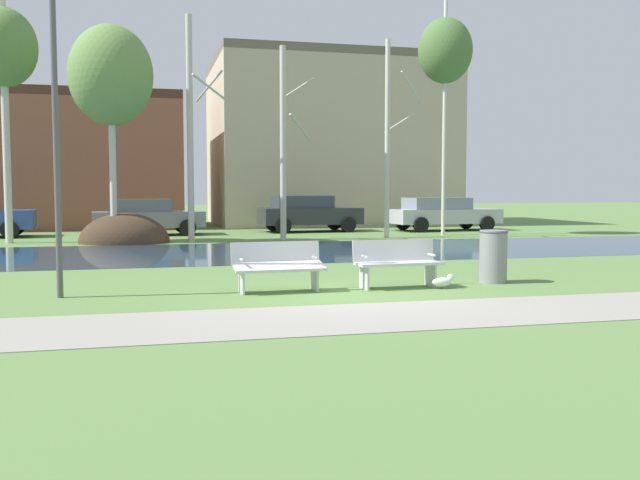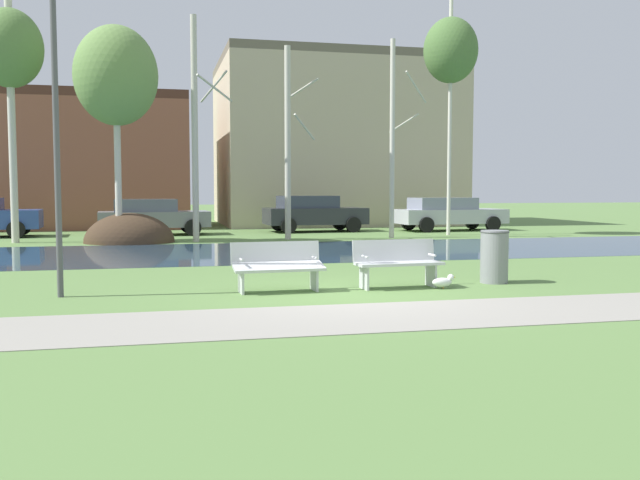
{
  "view_description": "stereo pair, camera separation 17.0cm",
  "coord_description": "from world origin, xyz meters",
  "px_view_note": "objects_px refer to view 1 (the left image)",
  "views": [
    {
      "loc": [
        -3.34,
        -11.33,
        1.8
      ],
      "look_at": [
        -0.28,
        0.95,
        0.87
      ],
      "focal_mm": 39.18,
      "sensor_mm": 36.0,
      "label": 1
    },
    {
      "loc": [
        -3.17,
        -11.37,
        1.8
      ],
      "look_at": [
        -0.28,
        0.95,
        0.87
      ],
      "focal_mm": 39.18,
      "sensor_mm": 36.0,
      "label": 2
    }
  ],
  "objects_px": {
    "streetlamp": "(53,47)",
    "seagull": "(443,281)",
    "bench_left": "(278,265)",
    "parked_hatch_third_dark": "(308,213)",
    "parked_wagon_fourth_silver": "(442,213)",
    "trash_bin": "(493,256)",
    "bench_right": "(397,262)",
    "parked_sedan_second_grey": "(146,216)"
  },
  "relations": [
    {
      "from": "bench_right",
      "to": "parked_sedan_second_grey",
      "type": "relative_size",
      "value": 0.38
    },
    {
      "from": "trash_bin",
      "to": "streetlamp",
      "type": "xyz_separation_m",
      "value": [
        -7.89,
        0.02,
        3.58
      ]
    },
    {
      "from": "parked_hatch_third_dark",
      "to": "seagull",
      "type": "bearing_deg",
      "value": -94.74
    },
    {
      "from": "trash_bin",
      "to": "parked_sedan_second_grey",
      "type": "relative_size",
      "value": 0.23
    },
    {
      "from": "trash_bin",
      "to": "seagull",
      "type": "bearing_deg",
      "value": -156.97
    },
    {
      "from": "streetlamp",
      "to": "seagull",
      "type": "bearing_deg",
      "value": -4.9
    },
    {
      "from": "bench_left",
      "to": "trash_bin",
      "type": "distance_m",
      "value": 4.25
    },
    {
      "from": "parked_hatch_third_dark",
      "to": "parked_wagon_fourth_silver",
      "type": "relative_size",
      "value": 0.9
    },
    {
      "from": "bench_right",
      "to": "parked_wagon_fourth_silver",
      "type": "relative_size",
      "value": 0.34
    },
    {
      "from": "bench_right",
      "to": "streetlamp",
      "type": "xyz_separation_m",
      "value": [
        -5.86,
        0.21,
        3.63
      ]
    },
    {
      "from": "parked_hatch_third_dark",
      "to": "parked_wagon_fourth_silver",
      "type": "xyz_separation_m",
      "value": [
        5.84,
        -0.63,
        -0.04
      ]
    },
    {
      "from": "bench_left",
      "to": "seagull",
      "type": "relative_size",
      "value": 3.58
    },
    {
      "from": "bench_left",
      "to": "trash_bin",
      "type": "xyz_separation_m",
      "value": [
        4.25,
        0.19,
        0.05
      ]
    },
    {
      "from": "trash_bin",
      "to": "parked_hatch_third_dark",
      "type": "xyz_separation_m",
      "value": [
        0.13,
        16.48,
        0.28
      ]
    },
    {
      "from": "bench_right",
      "to": "trash_bin",
      "type": "relative_size",
      "value": 1.61
    },
    {
      "from": "seagull",
      "to": "parked_wagon_fourth_silver",
      "type": "relative_size",
      "value": 0.09
    },
    {
      "from": "trash_bin",
      "to": "streetlamp",
      "type": "bearing_deg",
      "value": 179.83
    },
    {
      "from": "bench_left",
      "to": "parked_hatch_third_dark",
      "type": "distance_m",
      "value": 17.24
    },
    {
      "from": "streetlamp",
      "to": "parked_wagon_fourth_silver",
      "type": "height_order",
      "value": "streetlamp"
    },
    {
      "from": "bench_left",
      "to": "parked_hatch_third_dark",
      "type": "xyz_separation_m",
      "value": [
        4.38,
        16.67,
        0.33
      ]
    },
    {
      "from": "bench_left",
      "to": "parked_sedan_second_grey",
      "type": "height_order",
      "value": "parked_sedan_second_grey"
    },
    {
      "from": "bench_left",
      "to": "parked_wagon_fourth_silver",
      "type": "xyz_separation_m",
      "value": [
        10.22,
        16.04,
        0.29
      ]
    },
    {
      "from": "parked_sedan_second_grey",
      "to": "bench_right",
      "type": "bearing_deg",
      "value": -74.44
    },
    {
      "from": "parked_sedan_second_grey",
      "to": "parked_wagon_fourth_silver",
      "type": "relative_size",
      "value": 0.9
    },
    {
      "from": "trash_bin",
      "to": "bench_left",
      "type": "bearing_deg",
      "value": -177.46
    },
    {
      "from": "seagull",
      "to": "parked_sedan_second_grey",
      "type": "distance_m",
      "value": 17.15
    },
    {
      "from": "bench_right",
      "to": "streetlamp",
      "type": "bearing_deg",
      "value": 177.93
    },
    {
      "from": "trash_bin",
      "to": "streetlamp",
      "type": "relative_size",
      "value": 0.16
    },
    {
      "from": "streetlamp",
      "to": "trash_bin",
      "type": "bearing_deg",
      "value": -0.17
    },
    {
      "from": "bench_right",
      "to": "parked_sedan_second_grey",
      "type": "bearing_deg",
      "value": 105.56
    },
    {
      "from": "parked_sedan_second_grey",
      "to": "streetlamp",
      "type": "bearing_deg",
      "value": -95.1
    },
    {
      "from": "bench_left",
      "to": "bench_right",
      "type": "relative_size",
      "value": 1.0
    },
    {
      "from": "seagull",
      "to": "streetlamp",
      "type": "distance_m",
      "value": 7.73
    },
    {
      "from": "seagull",
      "to": "trash_bin",
      "type": "bearing_deg",
      "value": 23.03
    },
    {
      "from": "bench_right",
      "to": "bench_left",
      "type": "bearing_deg",
      "value": 180.0
    },
    {
      "from": "parked_sedan_second_grey",
      "to": "parked_wagon_fourth_silver",
      "type": "height_order",
      "value": "parked_wagon_fourth_silver"
    },
    {
      "from": "parked_sedan_second_grey",
      "to": "trash_bin",
      "type": "bearing_deg",
      "value": -67.69
    },
    {
      "from": "parked_wagon_fourth_silver",
      "to": "parked_hatch_third_dark",
      "type": "bearing_deg",
      "value": 173.86
    },
    {
      "from": "parked_sedan_second_grey",
      "to": "seagull",
      "type": "bearing_deg",
      "value": -72.33
    },
    {
      "from": "trash_bin",
      "to": "parked_wagon_fourth_silver",
      "type": "relative_size",
      "value": 0.21
    },
    {
      "from": "seagull",
      "to": "streetlamp",
      "type": "height_order",
      "value": "streetlamp"
    },
    {
      "from": "seagull",
      "to": "parked_wagon_fourth_silver",
      "type": "height_order",
      "value": "parked_wagon_fourth_silver"
    }
  ]
}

